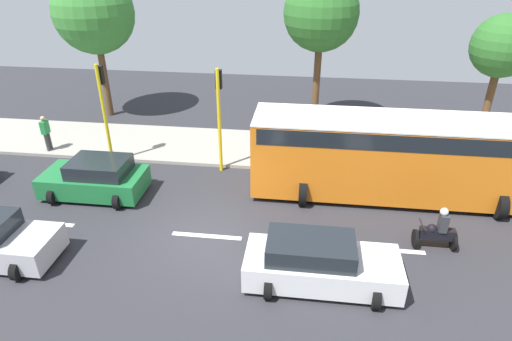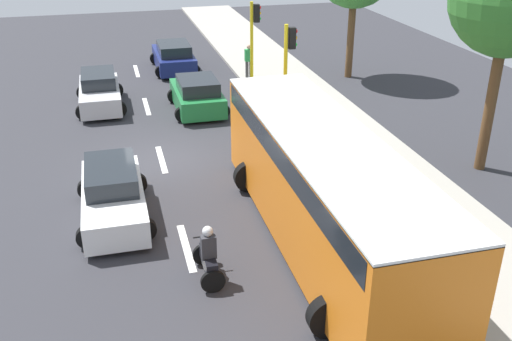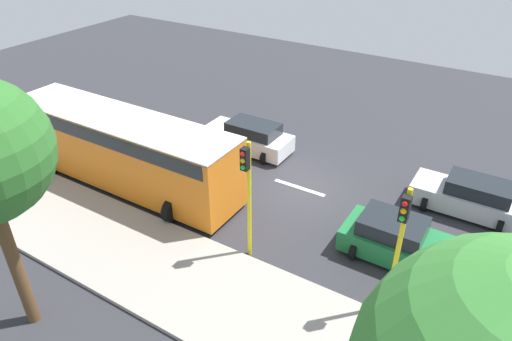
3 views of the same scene
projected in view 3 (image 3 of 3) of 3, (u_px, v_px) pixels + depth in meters
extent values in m
cube|color=#2D2D33|center=(299.00, 189.00, 20.23)|extent=(40.00, 60.00, 0.10)
cube|color=#9E998E|center=(201.00, 286.00, 15.07)|extent=(4.00, 60.00, 0.15)
cube|color=white|center=(106.00, 125.00, 25.59)|extent=(0.20, 2.40, 0.01)
cube|color=white|center=(191.00, 153.00, 22.90)|extent=(0.20, 2.40, 0.01)
cube|color=white|center=(299.00, 188.00, 20.20)|extent=(0.20, 2.40, 0.01)
cube|color=white|center=(441.00, 233.00, 17.51)|extent=(0.20, 2.40, 0.01)
cube|color=white|center=(247.00, 139.00, 22.93)|extent=(1.74, 4.43, 0.80)
cube|color=#1E2328|center=(253.00, 128.00, 22.42)|extent=(1.46, 2.48, 0.56)
cylinder|color=black|center=(215.00, 142.00, 23.16)|extent=(0.64, 0.22, 0.64)
cylinder|color=black|center=(232.00, 131.00, 24.26)|extent=(0.64, 0.22, 0.64)
cylinder|color=black|center=(265.00, 157.00, 21.85)|extent=(0.64, 0.22, 0.64)
cylinder|color=black|center=(280.00, 145.00, 22.95)|extent=(0.64, 0.22, 0.64)
cube|color=#B7B7BC|center=(466.00, 199.00, 18.46)|extent=(1.71, 4.22, 0.80)
cube|color=#1E2328|center=(480.00, 188.00, 17.96)|extent=(1.44, 2.37, 0.56)
cylinder|color=black|center=(425.00, 203.00, 18.67)|extent=(0.64, 0.22, 0.64)
cylinder|color=black|center=(434.00, 186.00, 19.76)|extent=(0.64, 0.22, 0.64)
cylinder|color=black|center=(500.00, 225.00, 17.42)|extent=(0.64, 0.22, 0.64)
cylinder|color=black|center=(505.00, 206.00, 18.50)|extent=(0.64, 0.22, 0.64)
cube|color=#1E7238|center=(399.00, 244.00, 16.13)|extent=(1.92, 3.89, 0.80)
cube|color=#1E2328|center=(393.00, 226.00, 15.91)|extent=(1.61, 2.18, 0.56)
cylinder|color=black|center=(441.00, 249.00, 16.29)|extent=(0.64, 0.22, 0.64)
cylinder|color=black|center=(429.00, 278.00, 15.06)|extent=(0.64, 0.22, 0.64)
cylinder|color=black|center=(371.00, 225.00, 17.45)|extent=(0.64, 0.22, 0.64)
cylinder|color=black|center=(354.00, 250.00, 16.21)|extent=(0.64, 0.22, 0.64)
cube|color=orange|center=(123.00, 149.00, 19.75)|extent=(2.50, 11.00, 2.90)
cube|color=black|center=(119.00, 126.00, 19.18)|extent=(2.52, 10.56, 0.60)
cube|color=white|center=(118.00, 118.00, 18.99)|extent=(2.50, 11.00, 0.08)
cylinder|color=black|center=(206.00, 184.00, 19.57)|extent=(1.00, 0.30, 1.00)
cylinder|color=black|center=(172.00, 210.00, 17.97)|extent=(1.00, 0.30, 1.00)
cylinder|color=black|center=(91.00, 143.00, 22.73)|extent=(1.00, 0.30, 1.00)
cylinder|color=black|center=(54.00, 162.00, 21.13)|extent=(1.00, 0.30, 1.00)
cylinder|color=black|center=(172.00, 146.00, 22.90)|extent=(0.60, 0.10, 0.60)
cylinder|color=black|center=(154.00, 140.00, 23.44)|extent=(0.60, 0.10, 0.60)
cube|color=black|center=(162.00, 138.00, 23.06)|extent=(0.28, 1.10, 0.36)
sphere|color=black|center=(164.00, 136.00, 22.88)|extent=(0.32, 0.32, 0.32)
cylinder|color=black|center=(170.00, 134.00, 22.63)|extent=(0.55, 0.04, 0.04)
cube|color=#333338|center=(159.00, 129.00, 22.87)|extent=(0.36, 0.24, 0.60)
sphere|color=silver|center=(159.00, 122.00, 22.64)|extent=(0.26, 0.26, 0.26)
cylinder|color=yellow|center=(249.00, 202.00, 15.39)|extent=(0.14, 0.14, 4.50)
cube|color=black|center=(245.00, 159.00, 14.32)|extent=(0.24, 0.24, 0.76)
sphere|color=red|center=(243.00, 154.00, 14.11)|extent=(0.16, 0.16, 0.16)
sphere|color=#F2A50C|center=(243.00, 161.00, 14.23)|extent=(0.16, 0.16, 0.16)
sphere|color=green|center=(243.00, 167.00, 14.35)|extent=(0.16, 0.16, 0.16)
cylinder|color=yellow|center=(397.00, 255.00, 13.15)|extent=(0.14, 0.14, 4.50)
cube|color=black|center=(405.00, 209.00, 12.08)|extent=(0.24, 0.24, 0.76)
sphere|color=red|center=(405.00, 204.00, 11.87)|extent=(0.16, 0.16, 0.16)
sphere|color=#F2A50C|center=(404.00, 211.00, 12.00)|extent=(0.16, 0.16, 0.16)
sphere|color=green|center=(402.00, 219.00, 12.12)|extent=(0.16, 0.16, 0.16)
cylinder|color=brown|center=(15.00, 263.00, 12.87)|extent=(0.36, 0.36, 4.49)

